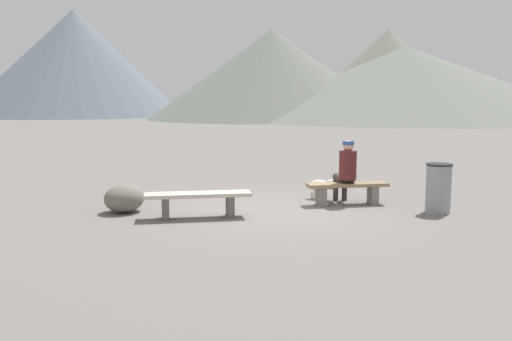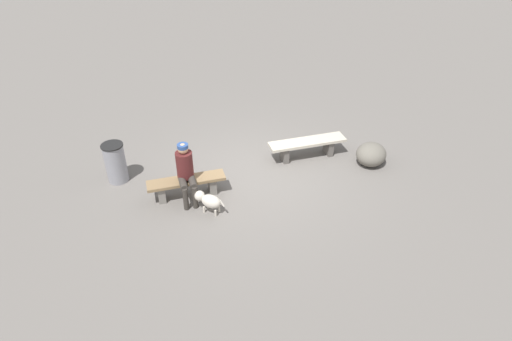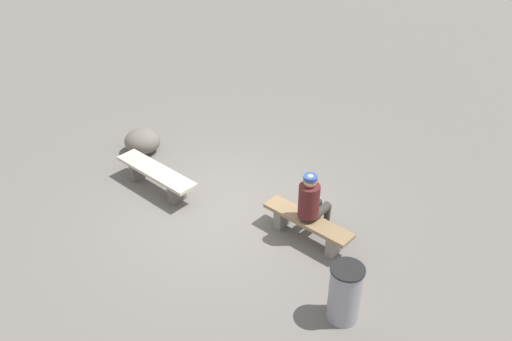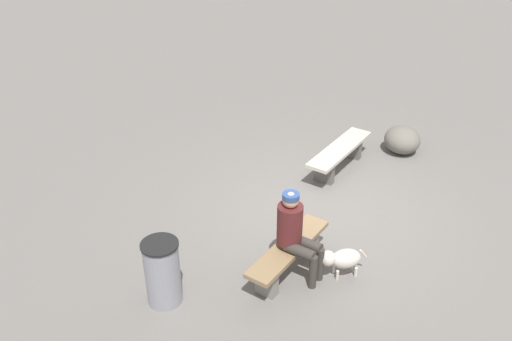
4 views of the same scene
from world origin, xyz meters
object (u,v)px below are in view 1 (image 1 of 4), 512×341
Objects in this scene: trash_bin at (438,188)px; boulder at (124,198)px; bench_left at (198,200)px; bench_right at (347,189)px; seated_person at (346,168)px; dog at (322,186)px.

trash_bin is 1.22× the size of boulder.
trash_bin is 5.85m from boulder.
trash_bin is at bearing -3.69° from bench_left.
bench_right is 1.74m from trash_bin.
bench_left is at bearing -39.30° from boulder.
seated_person is 1.40× the size of trash_bin.
dog is 0.63× the size of trash_bin.
bench_left is 3.15m from seated_person.
dog reaches higher than bench_right.
trash_bin is (1.17, -1.28, 0.16)m from bench_right.
bench_right is 1.30× the size of seated_person.
bench_left is 4.43m from trash_bin.
dog is at bearing 124.83° from trash_bin.
dog is at bearing -1.90° from boulder.
dog is 2.41m from trash_bin.
trash_bin is at bearing -21.18° from boulder.
bench_right is at bearing 13.70° from bench_left.
bench_left is 1.48× the size of seated_person.
bench_right is 2.89× the size of dog.
seated_person is at bearing -9.92° from boulder.
seated_person is at bearing 92.38° from bench_right.
seated_person is (0.01, 0.08, 0.43)m from bench_right.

